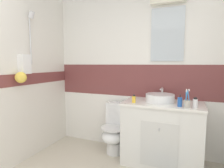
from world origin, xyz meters
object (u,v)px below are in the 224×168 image
(sink_basin, at_px, (160,98))
(lotion_bottle_short, at_px, (195,103))
(soap_dispenser, at_px, (180,102))
(perfume_flask_small, at_px, (134,99))
(toilet, at_px, (115,130))
(toothbrush_cup, at_px, (187,103))

(sink_basin, xyz_separation_m, lotion_bottle_short, (0.43, -0.19, -0.00))
(sink_basin, bearing_deg, soap_dispenser, -37.04)
(sink_basin, relative_size, perfume_flask_small, 3.96)
(toilet, distance_m, toothbrush_cup, 1.17)
(perfume_flask_small, bearing_deg, toilet, 148.21)
(sink_basin, height_order, toothbrush_cup, toothbrush_cup)
(toilet, distance_m, soap_dispenser, 1.10)
(lotion_bottle_short, bearing_deg, perfume_flask_small, -179.94)
(toilet, relative_size, lotion_bottle_short, 6.30)
(lotion_bottle_short, bearing_deg, sink_basin, 155.86)
(soap_dispenser, distance_m, lotion_bottle_short, 0.17)
(lotion_bottle_short, bearing_deg, toothbrush_cup, -161.87)
(toilet, relative_size, soap_dispenser, 5.01)
(toothbrush_cup, relative_size, lotion_bottle_short, 1.84)
(sink_basin, bearing_deg, lotion_bottle_short, -24.14)
(sink_basin, distance_m, perfume_flask_small, 0.36)
(perfume_flask_small, distance_m, lotion_bottle_short, 0.74)
(toothbrush_cup, distance_m, perfume_flask_small, 0.65)
(toothbrush_cup, bearing_deg, toilet, 166.26)
(sink_basin, distance_m, toilet, 0.86)
(toilet, distance_m, lotion_bottle_short, 1.24)
(perfume_flask_small, bearing_deg, toothbrush_cup, -2.42)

